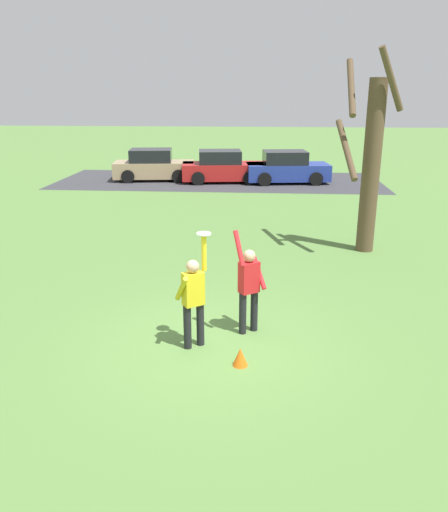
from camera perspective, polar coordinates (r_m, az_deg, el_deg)
The scene contains 10 objects.
ground_plane at distance 9.51m, azimuth -1.09°, elevation -9.64°, with size 120.00×120.00×0.00m, color #567F3D.
person_catcher at distance 8.96m, azimuth -3.47°, elevation -4.52°, with size 0.57×0.54×2.08m.
person_defender at distance 9.50m, azimuth 2.82°, elevation -3.18°, with size 0.65×0.63×2.04m.
frisbee_disc at distance 8.70m, azimuth -2.29°, elevation 2.53°, with size 0.25×0.25×0.02m, color white.
parked_car_tan at distance 26.97m, azimuth -7.93°, elevation 10.00°, with size 4.30×2.43×1.59m.
parked_car_red at distance 26.13m, azimuth -0.21°, elevation 9.92°, with size 4.30×2.43×1.59m.
parked_car_blue at distance 26.10m, azimuth 7.08°, elevation 9.77°, with size 4.30×2.43×1.59m.
parking_strip at distance 26.59m, azimuth -0.58°, elevation 8.48°, with size 16.55×6.40×0.01m, color #38383D.
bare_tree_tall at distance 14.80m, azimuth 16.10°, elevation 10.28°, with size 1.70×1.76×5.52m.
field_cone_orange at distance 8.70m, azimuth 1.84°, elevation -11.27°, with size 0.26×0.26×0.32m, color orange.
Camera 1 is at (0.83, -8.38, 4.41)m, focal length 35.55 mm.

